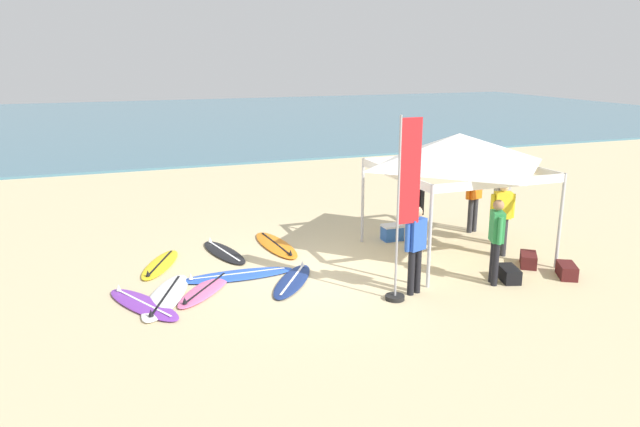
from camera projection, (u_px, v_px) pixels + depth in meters
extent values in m
plane|color=beige|center=(327.00, 273.00, 12.47)|extent=(80.00, 80.00, 0.00)
cube|color=teal|center=(163.00, 120.00, 40.46)|extent=(80.00, 36.00, 0.10)
cylinder|color=#B7B7BC|center=(430.00, 237.00, 11.44)|extent=(0.07, 0.07, 2.05)
cylinder|color=#B7B7BC|center=(560.00, 222.00, 12.49)|extent=(0.07, 0.07, 2.05)
cylinder|color=#B7B7BC|center=(363.00, 201.00, 14.25)|extent=(0.07, 0.07, 2.05)
cylinder|color=#B7B7BC|center=(474.00, 191.00, 15.30)|extent=(0.07, 0.07, 2.05)
cube|color=white|center=(502.00, 183.00, 11.72)|extent=(3.11, 0.03, 0.18)
cube|color=white|center=(422.00, 158.00, 14.54)|extent=(3.11, 0.03, 0.18)
cube|color=white|center=(394.00, 174.00, 12.60)|extent=(0.03, 3.11, 0.18)
cube|color=white|center=(516.00, 165.00, 13.65)|extent=(0.03, 3.11, 0.18)
pyramid|color=white|center=(459.00, 149.00, 13.01)|extent=(3.23, 3.23, 0.70)
ellipsoid|color=black|center=(224.00, 252.00, 13.64)|extent=(0.94, 2.01, 0.07)
cube|color=white|center=(224.00, 251.00, 13.63)|extent=(0.40, 1.62, 0.01)
cone|color=white|center=(210.00, 240.00, 14.26)|extent=(0.09, 0.09, 0.12)
ellipsoid|color=purple|center=(143.00, 304.00, 10.81)|extent=(1.44, 2.10, 0.07)
cube|color=white|center=(143.00, 302.00, 10.80)|extent=(0.84, 1.58, 0.01)
cone|color=white|center=(118.00, 287.00, 11.34)|extent=(0.09, 0.09, 0.12)
ellipsoid|color=pink|center=(206.00, 289.00, 11.50)|extent=(1.58, 1.84, 0.07)
cube|color=black|center=(205.00, 288.00, 11.49)|extent=(1.03, 1.32, 0.01)
cone|color=black|center=(185.00, 300.00, 10.75)|extent=(0.09, 0.09, 0.12)
ellipsoid|color=yellow|center=(160.00, 264.00, 12.86)|extent=(1.24, 1.95, 0.07)
cube|color=black|center=(160.00, 263.00, 12.85)|extent=(0.69, 1.50, 0.01)
cone|color=black|center=(148.00, 273.00, 12.08)|extent=(0.09, 0.09, 0.12)
ellipsoid|color=orange|center=(276.00, 245.00, 14.17)|extent=(0.78, 2.28, 0.07)
cube|color=black|center=(276.00, 243.00, 14.16)|extent=(0.19, 1.90, 0.01)
cone|color=black|center=(290.00, 252.00, 13.34)|extent=(0.09, 0.09, 0.12)
ellipsoid|color=navy|center=(292.00, 281.00, 11.92)|extent=(1.51, 1.91, 0.07)
cube|color=white|center=(292.00, 279.00, 11.91)|extent=(0.94, 1.41, 0.01)
cone|color=white|center=(302.00, 263.00, 12.64)|extent=(0.09, 0.09, 0.12)
ellipsoid|color=white|center=(166.00, 297.00, 11.16)|extent=(1.41, 2.33, 0.07)
cube|color=black|center=(166.00, 295.00, 11.15)|extent=(0.76, 1.81, 0.01)
cone|color=black|center=(151.00, 313.00, 10.24)|extent=(0.09, 0.09, 0.12)
ellipsoid|color=blue|center=(238.00, 275.00, 12.24)|extent=(2.33, 0.67, 0.07)
cube|color=white|center=(238.00, 273.00, 12.23)|extent=(1.97, 0.08, 0.01)
cone|color=white|center=(191.00, 276.00, 11.91)|extent=(0.09, 0.09, 0.12)
cylinder|color=#2D2D33|center=(475.00, 215.00, 15.27)|extent=(0.13, 0.13, 0.88)
cylinder|color=#2D2D33|center=(470.00, 216.00, 15.17)|extent=(0.13, 0.13, 0.88)
cube|color=orange|center=(474.00, 187.00, 15.03)|extent=(0.41, 0.31, 0.60)
sphere|color=tan|center=(476.00, 170.00, 14.92)|extent=(0.21, 0.21, 0.21)
cylinder|color=orange|center=(480.00, 186.00, 15.17)|extent=(0.09, 0.09, 0.54)
cylinder|color=orange|center=(468.00, 189.00, 14.91)|extent=(0.09, 0.09, 0.54)
cylinder|color=black|center=(495.00, 264.00, 11.68)|extent=(0.13, 0.13, 0.88)
cylinder|color=black|center=(493.00, 261.00, 11.86)|extent=(0.13, 0.13, 0.88)
cube|color=#2D8C47|center=(497.00, 226.00, 11.58)|extent=(0.34, 0.42, 0.60)
sphere|color=#9E7051|center=(499.00, 205.00, 11.47)|extent=(0.21, 0.21, 0.21)
cylinder|color=#2D8C47|center=(500.00, 231.00, 11.36)|extent=(0.09, 0.09, 0.54)
cylinder|color=#2D8C47|center=(494.00, 224.00, 11.81)|extent=(0.09, 0.09, 0.54)
cylinder|color=#2D2D33|center=(504.00, 237.00, 13.41)|extent=(0.13, 0.13, 0.88)
cylinder|color=#2D2D33|center=(496.00, 237.00, 13.40)|extent=(0.13, 0.13, 0.88)
cube|color=yellow|center=(503.00, 205.00, 13.21)|extent=(0.41, 0.32, 0.60)
sphere|color=beige|center=(504.00, 186.00, 13.10)|extent=(0.21, 0.21, 0.21)
cylinder|color=yellow|center=(513.00, 206.00, 13.23)|extent=(0.09, 0.09, 0.54)
cylinder|color=yellow|center=(492.00, 206.00, 13.20)|extent=(0.09, 0.09, 0.54)
cylinder|color=black|center=(411.00, 273.00, 11.23)|extent=(0.13, 0.13, 0.88)
cylinder|color=black|center=(418.00, 271.00, 11.34)|extent=(0.13, 0.13, 0.88)
cube|color=#2851B2|center=(416.00, 234.00, 11.09)|extent=(0.41, 0.33, 0.60)
sphere|color=tan|center=(417.00, 212.00, 10.98)|extent=(0.21, 0.21, 0.21)
cylinder|color=#2851B2|center=(407.00, 237.00, 10.96)|extent=(0.09, 0.09, 0.54)
cylinder|color=#2851B2|center=(424.00, 233.00, 11.24)|extent=(0.09, 0.09, 0.54)
cylinder|color=black|center=(410.00, 231.00, 13.87)|extent=(0.13, 0.13, 0.88)
cylinder|color=black|center=(416.00, 232.00, 13.75)|extent=(0.13, 0.13, 0.88)
cube|color=black|center=(414.00, 201.00, 13.62)|extent=(0.35, 0.42, 0.60)
sphere|color=beige|center=(415.00, 182.00, 13.51)|extent=(0.21, 0.21, 0.21)
cylinder|color=black|center=(406.00, 200.00, 13.79)|extent=(0.09, 0.09, 0.54)
cylinder|color=black|center=(422.00, 203.00, 13.47)|extent=(0.09, 0.09, 0.54)
cylinder|color=#2D2D33|center=(502.00, 226.00, 14.29)|extent=(0.13, 0.13, 0.88)
cylinder|color=#2D2D33|center=(497.00, 227.00, 14.19)|extent=(0.13, 0.13, 0.88)
cube|color=gray|center=(502.00, 196.00, 14.05)|extent=(0.41, 0.32, 0.60)
sphere|color=tan|center=(503.00, 178.00, 13.94)|extent=(0.21, 0.21, 0.21)
cylinder|color=gray|center=(508.00, 196.00, 14.19)|extent=(0.09, 0.09, 0.54)
cylinder|color=gray|center=(496.00, 198.00, 13.92)|extent=(0.09, 0.09, 0.54)
cylinder|color=#99999E|center=(398.00, 211.00, 10.68)|extent=(0.04, 0.04, 3.40)
cube|color=red|center=(410.00, 172.00, 10.57)|extent=(0.40, 0.02, 1.90)
cylinder|color=black|center=(395.00, 297.00, 11.11)|extent=(0.36, 0.36, 0.08)
cube|color=#4C1919|center=(567.00, 271.00, 12.19)|extent=(0.57, 0.68, 0.28)
cube|color=#4C1919|center=(528.00, 260.00, 12.83)|extent=(0.61, 0.67, 0.28)
cube|color=black|center=(509.00, 274.00, 12.01)|extent=(0.48, 0.67, 0.28)
cube|color=#2D60B7|center=(392.00, 233.00, 14.61)|extent=(0.48, 0.34, 0.34)
cube|color=white|center=(392.00, 226.00, 14.56)|extent=(0.50, 0.36, 0.05)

